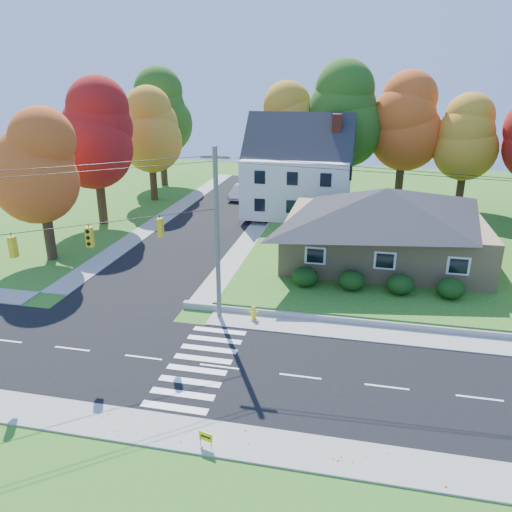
{
  "coord_description": "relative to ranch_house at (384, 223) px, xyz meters",
  "views": [
    {
      "loc": [
        6.24,
        -20.28,
        13.51
      ],
      "look_at": [
        0.11,
        8.0,
        2.97
      ],
      "focal_mm": 35.0,
      "sensor_mm": 36.0,
      "label": 1
    }
  ],
  "objects": [
    {
      "name": "road_main",
      "position": [
        -8.0,
        -16.0,
        -3.26
      ],
      "size": [
        90.0,
        8.0,
        0.02
      ],
      "primitive_type": "cube",
      "color": "black",
      "rests_on": "ground"
    },
    {
      "name": "sidewalk_south",
      "position": [
        -8.0,
        -21.0,
        -3.23
      ],
      "size": [
        90.0,
        2.0,
        0.08
      ],
      "primitive_type": "cube",
      "color": "#9C9A90",
      "rests_on": "ground"
    },
    {
      "name": "tree_lot_3",
      "position": [
        8.0,
        17.0,
        4.39
      ],
      "size": [
        6.16,
        6.16,
        11.47
      ],
      "color": "#3F2A19",
      "rests_on": "lawn"
    },
    {
      "name": "hedge_row",
      "position": [
        -0.5,
        -6.2,
        -2.13
      ],
      "size": [
        10.7,
        1.7,
        1.27
      ],
      "color": "#163A10",
      "rests_on": "lawn"
    },
    {
      "name": "sidewalk_north",
      "position": [
        -8.0,
        -11.0,
        -3.23
      ],
      "size": [
        90.0,
        2.0,
        0.08
      ],
      "primitive_type": "cube",
      "color": "#9C9A90",
      "rests_on": "ground"
    },
    {
      "name": "yard_sign",
      "position": [
        -6.92,
        -21.55,
        -2.74
      ],
      "size": [
        0.58,
        0.17,
        0.73
      ],
      "color": "black",
      "rests_on": "ground"
    },
    {
      "name": "tree_west_2",
      "position": [
        -25.0,
        16.0,
        4.54
      ],
      "size": [
        6.72,
        6.72,
        12.51
      ],
      "color": "#3F2A19",
      "rests_on": "ground"
    },
    {
      "name": "lawn",
      "position": [
        5.0,
        5.0,
        -3.02
      ],
      "size": [
        30.0,
        30.0,
        0.5
      ],
      "primitive_type": "cube",
      "color": "#3D7923",
      "rests_on": "ground"
    },
    {
      "name": "tree_west_1",
      "position": [
        -26.0,
        6.0,
        5.2
      ],
      "size": [
        7.28,
        7.28,
        13.56
      ],
      "color": "#3F2A19",
      "rests_on": "ground"
    },
    {
      "name": "ranch_house",
      "position": [
        0.0,
        0.0,
        0.0
      ],
      "size": [
        14.6,
        10.6,
        5.4
      ],
      "color": "tan",
      "rests_on": "lawn"
    },
    {
      "name": "colonial_house",
      "position": [
        -7.96,
        12.0,
        1.32
      ],
      "size": [
        10.4,
        8.4,
        9.6
      ],
      "color": "silver",
      "rests_on": "lawn"
    },
    {
      "name": "ground",
      "position": [
        -8.0,
        -16.0,
        -3.27
      ],
      "size": [
        120.0,
        120.0,
        0.0
      ],
      "primitive_type": "plane",
      "color": "#3D7923"
    },
    {
      "name": "tree_west_0",
      "position": [
        -25.0,
        -4.0,
        3.89
      ],
      "size": [
        6.16,
        6.16,
        11.47
      ],
      "color": "#3F2A19",
      "rests_on": "ground"
    },
    {
      "name": "tree_lot_1",
      "position": [
        -4.0,
        17.0,
        6.35
      ],
      "size": [
        7.84,
        7.84,
        14.6
      ],
      "color": "#3F2A19",
      "rests_on": "lawn"
    },
    {
      "name": "tree_lot_2",
      "position": [
        2.0,
        18.0,
        5.7
      ],
      "size": [
        7.28,
        7.28,
        13.56
      ],
      "color": "#3F2A19",
      "rests_on": "lawn"
    },
    {
      "name": "tree_lot_0",
      "position": [
        -10.0,
        18.0,
        5.04
      ],
      "size": [
        6.72,
        6.72,
        12.51
      ],
      "color": "#3F2A19",
      "rests_on": "lawn"
    },
    {
      "name": "fire_hydrant",
      "position": [
        -7.43,
        -10.74,
        -2.85
      ],
      "size": [
        0.5,
        0.39,
        0.87
      ],
      "color": "yellow",
      "rests_on": "ground"
    },
    {
      "name": "road_cross",
      "position": [
        -16.0,
        10.0,
        -3.25
      ],
      "size": [
        8.0,
        44.0,
        0.02
      ],
      "primitive_type": "cube",
      "color": "black",
      "rests_on": "ground"
    },
    {
      "name": "traffic_infrastructure",
      "position": [
        -8.15,
        -14.65,
        1.88
      ],
      "size": [
        38.1,
        10.66,
        10.0
      ],
      "color": "#666059",
      "rests_on": "ground"
    },
    {
      "name": "white_car",
      "position": [
        -15.4,
        18.56,
        -2.46
      ],
      "size": [
        2.1,
        4.92,
        1.58
      ],
      "primitive_type": "imported",
      "rotation": [
        0.0,
        0.0,
        -0.09
      ],
      "color": "#B1B1C4",
      "rests_on": "road_cross"
    },
    {
      "name": "tree_west_3",
      "position": [
        -27.0,
        24.0,
        5.85
      ],
      "size": [
        7.84,
        7.84,
        14.6
      ],
      "color": "#3F2A19",
      "rests_on": "ground"
    }
  ]
}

